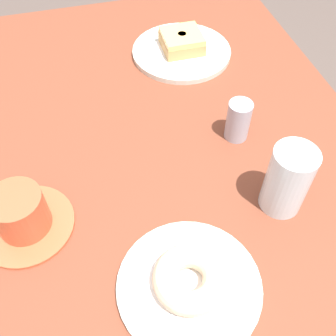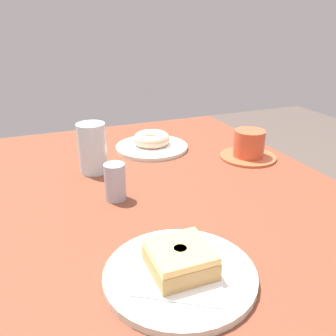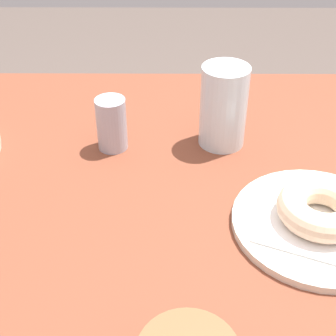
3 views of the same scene
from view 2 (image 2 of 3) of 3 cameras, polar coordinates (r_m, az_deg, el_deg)
table at (r=0.86m, az=0.86°, el=-7.92°), size 1.12×0.78×0.73m
plate_glazed_square at (r=0.58m, az=1.88°, el=-16.32°), size 0.23×0.23×0.01m
napkin_glazed_square at (r=0.57m, az=1.89°, el=-15.73°), size 0.18×0.18×0.00m
donut_glazed_square at (r=0.56m, az=1.92°, el=-14.05°), size 0.09×0.09×0.04m
plate_sugar_ring at (r=1.09m, az=-2.55°, el=3.28°), size 0.21×0.21×0.01m
napkin_sugar_ring at (r=1.09m, az=-2.56°, el=3.62°), size 0.18×0.18×0.00m
donut_sugar_ring at (r=1.08m, az=-2.58°, el=4.60°), size 0.11×0.11×0.04m
water_glass at (r=0.93m, az=-11.77°, el=3.06°), size 0.07×0.07×0.13m
coffee_cup at (r=1.03m, az=12.55°, el=3.39°), size 0.16×0.16×0.08m
sugar_jar at (r=0.79m, az=-8.29°, el=-2.17°), size 0.05×0.05×0.08m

